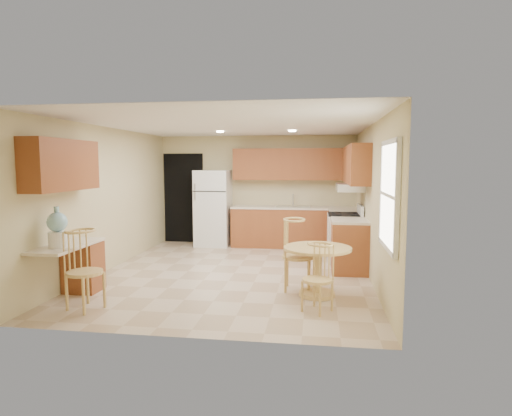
# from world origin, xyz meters

# --- Properties ---
(floor) EXTENTS (5.50, 5.50, 0.00)m
(floor) POSITION_xyz_m (0.00, 0.00, 0.00)
(floor) COLOR #C2A98C
(floor) RESTS_ON ground
(ceiling) EXTENTS (4.50, 5.50, 0.02)m
(ceiling) POSITION_xyz_m (0.00, 0.00, 2.50)
(ceiling) COLOR white
(ceiling) RESTS_ON wall_back
(wall_back) EXTENTS (4.50, 0.02, 2.50)m
(wall_back) POSITION_xyz_m (0.00, 2.75, 1.25)
(wall_back) COLOR #CBBD89
(wall_back) RESTS_ON floor
(wall_front) EXTENTS (4.50, 0.02, 2.50)m
(wall_front) POSITION_xyz_m (0.00, -2.75, 1.25)
(wall_front) COLOR #CBBD89
(wall_front) RESTS_ON floor
(wall_left) EXTENTS (0.02, 5.50, 2.50)m
(wall_left) POSITION_xyz_m (-2.25, 0.00, 1.25)
(wall_left) COLOR #CBBD89
(wall_left) RESTS_ON floor
(wall_right) EXTENTS (0.02, 5.50, 2.50)m
(wall_right) POSITION_xyz_m (2.25, 0.00, 1.25)
(wall_right) COLOR #CBBD89
(wall_right) RESTS_ON floor
(doorway) EXTENTS (0.90, 0.02, 2.10)m
(doorway) POSITION_xyz_m (-1.75, 2.73, 1.05)
(doorway) COLOR black
(doorway) RESTS_ON floor
(base_cab_back) EXTENTS (2.75, 0.60, 0.87)m
(base_cab_back) POSITION_xyz_m (0.88, 2.45, 0.43)
(base_cab_back) COLOR #984F26
(base_cab_back) RESTS_ON floor
(counter_back) EXTENTS (2.75, 0.63, 0.04)m
(counter_back) POSITION_xyz_m (0.88, 2.45, 0.89)
(counter_back) COLOR beige
(counter_back) RESTS_ON base_cab_back
(base_cab_right_a) EXTENTS (0.60, 0.59, 0.87)m
(base_cab_right_a) POSITION_xyz_m (1.95, 1.85, 0.43)
(base_cab_right_a) COLOR #984F26
(base_cab_right_a) RESTS_ON floor
(counter_right_a) EXTENTS (0.63, 0.59, 0.04)m
(counter_right_a) POSITION_xyz_m (1.95, 1.85, 0.89)
(counter_right_a) COLOR beige
(counter_right_a) RESTS_ON base_cab_right_a
(base_cab_right_b) EXTENTS (0.60, 0.80, 0.87)m
(base_cab_right_b) POSITION_xyz_m (1.95, 0.40, 0.43)
(base_cab_right_b) COLOR #984F26
(base_cab_right_b) RESTS_ON floor
(counter_right_b) EXTENTS (0.63, 0.80, 0.04)m
(counter_right_b) POSITION_xyz_m (1.95, 0.40, 0.89)
(counter_right_b) COLOR beige
(counter_right_b) RESTS_ON base_cab_right_b
(upper_cab_back) EXTENTS (2.75, 0.33, 0.70)m
(upper_cab_back) POSITION_xyz_m (0.88, 2.58, 1.85)
(upper_cab_back) COLOR #984F26
(upper_cab_back) RESTS_ON wall_back
(upper_cab_right) EXTENTS (0.33, 2.42, 0.70)m
(upper_cab_right) POSITION_xyz_m (2.08, 1.21, 1.85)
(upper_cab_right) COLOR #984F26
(upper_cab_right) RESTS_ON wall_right
(upper_cab_left) EXTENTS (0.33, 1.40, 0.70)m
(upper_cab_left) POSITION_xyz_m (-2.08, -1.60, 1.85)
(upper_cab_left) COLOR #984F26
(upper_cab_left) RESTS_ON wall_left
(sink) EXTENTS (0.78, 0.44, 0.01)m
(sink) POSITION_xyz_m (0.85, 2.45, 0.91)
(sink) COLOR silver
(sink) RESTS_ON counter_back
(range_hood) EXTENTS (0.50, 0.76, 0.14)m
(range_hood) POSITION_xyz_m (2.00, 1.18, 1.42)
(range_hood) COLOR silver
(range_hood) RESTS_ON upper_cab_right
(desk_pedestal) EXTENTS (0.48, 0.42, 0.72)m
(desk_pedestal) POSITION_xyz_m (-2.00, -1.32, 0.36)
(desk_pedestal) COLOR #984F26
(desk_pedestal) RESTS_ON floor
(desk_top) EXTENTS (0.50, 1.20, 0.04)m
(desk_top) POSITION_xyz_m (-2.00, -1.70, 0.75)
(desk_top) COLOR beige
(desk_top) RESTS_ON desk_pedestal
(window) EXTENTS (0.06, 1.12, 1.30)m
(window) POSITION_xyz_m (2.23, -1.85, 1.50)
(window) COLOR white
(window) RESTS_ON wall_right
(can_light_a) EXTENTS (0.14, 0.14, 0.02)m
(can_light_a) POSITION_xyz_m (-0.50, 1.20, 2.48)
(can_light_a) COLOR white
(can_light_a) RESTS_ON ceiling
(can_light_b) EXTENTS (0.14, 0.14, 0.02)m
(can_light_b) POSITION_xyz_m (0.90, 1.20, 2.48)
(can_light_b) COLOR white
(can_light_b) RESTS_ON ceiling
(refrigerator) EXTENTS (0.76, 0.74, 1.72)m
(refrigerator) POSITION_xyz_m (-0.95, 2.40, 0.86)
(refrigerator) COLOR white
(refrigerator) RESTS_ON floor
(stove) EXTENTS (0.65, 0.76, 1.09)m
(stove) POSITION_xyz_m (1.92, 1.18, 0.47)
(stove) COLOR white
(stove) RESTS_ON floor
(dining_table) EXTENTS (0.95, 0.95, 0.70)m
(dining_table) POSITION_xyz_m (1.40, -1.07, 0.46)
(dining_table) COLOR #D8B36C
(dining_table) RESTS_ON floor
(chair_table_a) EXTENTS (0.47, 0.60, 1.05)m
(chair_table_a) POSITION_xyz_m (1.11, -0.92, 0.64)
(chair_table_a) COLOR #D8B36C
(chair_table_a) RESTS_ON floor
(chair_table_b) EXTENTS (0.38, 0.45, 0.86)m
(chair_table_b) POSITION_xyz_m (1.40, -1.80, 0.52)
(chair_table_b) COLOR #D8B36C
(chair_table_b) RESTS_ON floor
(chair_desk) EXTENTS (0.45, 0.58, 1.02)m
(chair_desk) POSITION_xyz_m (-1.55, -2.15, 0.62)
(chair_desk) COLOR #D8B36C
(chair_desk) RESTS_ON floor
(water_crock) EXTENTS (0.26, 0.26, 0.54)m
(water_crock) POSITION_xyz_m (-2.00, -1.90, 1.01)
(water_crock) COLOR white
(water_crock) RESTS_ON desk_top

